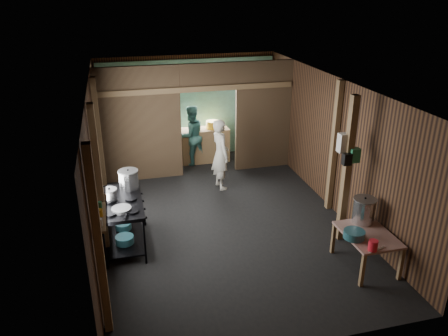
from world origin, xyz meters
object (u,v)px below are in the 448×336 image
object	(u,v)px
cook	(220,154)
stove_pot_large	(129,180)
pink_bucket	(373,246)
gas_range	(123,223)
yellow_tub	(213,125)
prep_table	(366,250)
stock_pot	(364,211)

from	to	relation	value
cook	stove_pot_large	bearing A→B (deg)	115.17
pink_bucket	gas_range	bearing A→B (deg)	150.13
cook	yellow_tub	bearing A→B (deg)	-16.89
stove_pot_large	cook	xyz separation A→B (m)	(2.01, 1.39, -0.22)
gas_range	yellow_tub	world-z (taller)	yellow_tub
yellow_tub	pink_bucket	bearing A→B (deg)	-78.56
pink_bucket	yellow_tub	bearing A→B (deg)	101.44
stove_pot_large	pink_bucket	world-z (taller)	stove_pot_large
prep_table	stove_pot_large	distance (m)	4.16
prep_table	yellow_tub	bearing A→B (deg)	104.41
prep_table	cook	bearing A→B (deg)	113.81
stock_pot	pink_bucket	distance (m)	0.86
gas_range	pink_bucket	bearing A→B (deg)	-29.87
stove_pot_large	cook	world-z (taller)	cook
yellow_tub	cook	world-z (taller)	cook
prep_table	pink_bucket	distance (m)	0.60
pink_bucket	stove_pot_large	bearing A→B (deg)	143.31
prep_table	cook	world-z (taller)	cook
yellow_tub	prep_table	bearing A→B (deg)	-75.59
stove_pot_large	gas_range	bearing A→B (deg)	-109.71
stock_pot	cook	size ratio (longest dim) A/B	0.28
prep_table	gas_range	bearing A→B (deg)	156.83
gas_range	cook	xyz separation A→B (m)	(2.18, 1.87, 0.36)
yellow_tub	cook	xyz separation A→B (m)	(-0.21, -1.65, -0.16)
prep_table	yellow_tub	world-z (taller)	yellow_tub
gas_range	cook	size ratio (longest dim) A/B	0.92
gas_range	stock_pot	world-z (taller)	stock_pot
prep_table	stove_pot_large	size ratio (longest dim) A/B	2.79
pink_bucket	cook	xyz separation A→B (m)	(-1.33, 3.89, 0.11)
gas_range	stove_pot_large	world-z (taller)	stove_pot_large
stove_pot_large	yellow_tub	bearing A→B (deg)	53.82
gas_range	stove_pot_large	size ratio (longest dim) A/B	4.04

